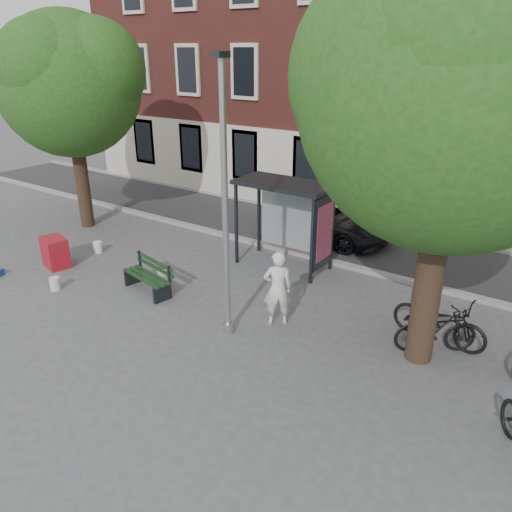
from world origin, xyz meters
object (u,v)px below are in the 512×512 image
(bike_a, at_px, (439,320))
(car_dark, at_px, (327,221))
(lamppost, at_px, (225,219))
(bench, at_px, (149,278))
(red_stand, at_px, (55,252))
(bike_d, at_px, (436,330))
(painter, at_px, (278,288))
(bus_shelter, at_px, (297,207))

(bike_a, xyz_separation_m, car_dark, (-5.18, 4.59, 0.07))
(lamppost, xyz_separation_m, bench, (-3.06, 0.44, -2.38))
(bench, distance_m, bike_a, 7.45)
(car_dark, bearing_deg, red_stand, 147.01)
(bench, xyz_separation_m, car_dark, (2.02, 6.53, 0.23))
(bench, relative_size, bike_d, 0.99)
(bike_a, bearing_deg, red_stand, 108.22)
(car_dark, distance_m, red_stand, 8.92)
(painter, bearing_deg, bike_a, 163.97)
(red_stand, bearing_deg, bike_d, 9.84)
(bike_d, bearing_deg, bus_shelter, 29.42)
(painter, height_order, bike_a, painter)
(bike_a, xyz_separation_m, red_stand, (-10.80, -2.33, -0.11))
(lamppost, xyz_separation_m, painter, (0.72, 1.00, -1.85))
(lamppost, distance_m, bike_d, 5.13)
(bus_shelter, xyz_separation_m, bench, (-2.46, -3.67, -1.52))
(bus_shelter, height_order, car_dark, bus_shelter)
(bus_shelter, bearing_deg, bike_d, -24.44)
(bike_a, bearing_deg, bus_shelter, 75.94)
(bike_d, bearing_deg, bench, 65.43)
(painter, xyz_separation_m, bench, (-3.79, -0.56, -0.53))
(bike_d, bearing_deg, bike_a, -28.46)
(bike_a, height_order, car_dark, car_dark)
(bench, xyz_separation_m, red_stand, (-3.60, -0.40, 0.05))
(lamppost, bearing_deg, bike_a, 29.85)
(lamppost, height_order, painter, lamppost)
(bike_a, xyz_separation_m, bike_d, (0.06, -0.45, -0.02))
(bike_a, bearing_deg, painter, 117.95)
(bench, relative_size, bike_a, 0.83)
(bench, height_order, bike_a, bike_a)
(bus_shelter, xyz_separation_m, car_dark, (-0.44, 2.86, -1.29))
(car_dark, bearing_deg, bus_shelter, -165.26)
(bus_shelter, relative_size, bike_a, 1.33)
(bench, height_order, car_dark, car_dark)
(bike_a, distance_m, bike_d, 0.45)
(lamppost, distance_m, car_dark, 7.37)
(painter, relative_size, bench, 1.05)
(bike_d, bearing_deg, red_stand, 63.70)
(bench, bearing_deg, red_stand, -161.85)
(bike_d, bearing_deg, painter, 68.77)
(lamppost, height_order, bus_shelter, lamppost)
(lamppost, bearing_deg, painter, 54.10)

